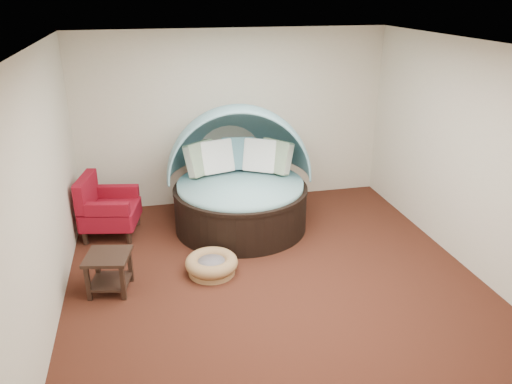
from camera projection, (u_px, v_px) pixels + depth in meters
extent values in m
plane|color=#4A2215|center=(271.00, 273.00, 6.33)|extent=(5.00, 5.00, 0.00)
plane|color=beige|center=(234.00, 119.00, 8.05)|extent=(5.00, 0.00, 5.00)
plane|color=beige|center=(362.00, 285.00, 3.54)|extent=(5.00, 0.00, 5.00)
plane|color=beige|center=(45.00, 187.00, 5.28)|extent=(0.00, 5.00, 5.00)
plane|color=beige|center=(464.00, 155.00, 6.31)|extent=(0.00, 5.00, 5.00)
plane|color=white|center=(274.00, 45.00, 5.26)|extent=(5.00, 5.00, 0.00)
cylinder|color=black|center=(241.00, 209.00, 7.45)|extent=(2.20, 2.20, 0.60)
cylinder|color=black|center=(240.00, 189.00, 7.33)|extent=(2.22, 2.22, 0.05)
cylinder|color=#90CACF|center=(240.00, 186.00, 7.31)|extent=(2.08, 2.08, 0.13)
cube|color=#3C6F43|center=(201.00, 158.00, 7.46)|extent=(0.57, 0.53, 0.52)
cube|color=white|center=(216.00, 157.00, 7.54)|extent=(0.56, 0.40, 0.52)
cube|color=#5B909F|center=(238.00, 153.00, 7.69)|extent=(0.53, 0.35, 0.52)
cube|color=white|center=(260.00, 155.00, 7.60)|extent=(0.57, 0.50, 0.52)
cube|color=#3C6F43|center=(276.00, 156.00, 7.56)|extent=(0.53, 0.57, 0.52)
cylinder|color=olive|center=(212.00, 270.00, 6.32)|extent=(0.70, 0.70, 0.07)
torus|color=olive|center=(212.00, 263.00, 6.28)|extent=(0.80, 0.80, 0.17)
cylinder|color=slate|center=(212.00, 264.00, 6.29)|extent=(0.47, 0.47, 0.10)
cylinder|color=black|center=(85.00, 238.00, 7.02)|extent=(0.08, 0.08, 0.18)
cylinder|color=black|center=(97.00, 219.00, 7.58)|extent=(0.08, 0.08, 0.18)
cylinder|color=black|center=(129.00, 237.00, 7.03)|extent=(0.08, 0.08, 0.18)
cylinder|color=black|center=(137.00, 219.00, 7.60)|extent=(0.08, 0.08, 0.18)
cube|color=maroon|center=(111.00, 214.00, 7.22)|extent=(0.90, 0.90, 0.27)
cube|color=maroon|center=(86.00, 192.00, 7.08)|extent=(0.29, 0.78, 0.45)
cube|color=maroon|center=(107.00, 209.00, 6.84)|extent=(0.63, 0.24, 0.18)
cube|color=maroon|center=(118.00, 191.00, 7.44)|extent=(0.63, 0.24, 0.18)
cube|color=black|center=(107.00, 256.00, 5.80)|extent=(0.59, 0.59, 0.04)
cube|color=black|center=(111.00, 281.00, 5.93)|extent=(0.52, 0.52, 0.03)
cube|color=black|center=(88.00, 284.00, 5.70)|extent=(0.06, 0.06, 0.44)
cube|color=black|center=(97.00, 266.00, 6.07)|extent=(0.06, 0.06, 0.44)
cube|color=black|center=(123.00, 283.00, 5.71)|extent=(0.06, 0.06, 0.44)
cube|color=black|center=(130.00, 265.00, 6.08)|extent=(0.06, 0.06, 0.44)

